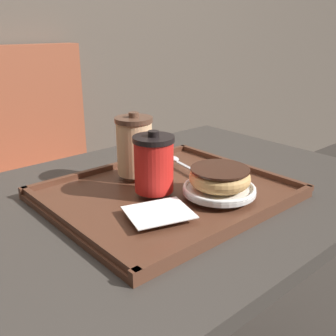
{
  "coord_description": "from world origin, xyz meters",
  "views": [
    {
      "loc": [
        -0.49,
        -0.59,
        1.07
      ],
      "look_at": [
        0.0,
        -0.03,
        0.8
      ],
      "focal_mm": 42.0,
      "sensor_mm": 36.0,
      "label": 1
    }
  ],
  "objects": [
    {
      "name": "coffee_cup_rear",
      "position": [
        -0.0,
        0.08,
        0.82
      ],
      "size": [
        0.08,
        0.08,
        0.14
      ],
      "color": "#E0B784",
      "rests_on": "serving_tray"
    },
    {
      "name": "napkin_paper",
      "position": [
        -0.09,
        -0.11,
        0.76
      ],
      "size": [
        0.13,
        0.12,
        0.0
      ],
      "rotation": [
        0.0,
        0.0,
        -0.3
      ],
      "color": "white",
      "rests_on": "serving_tray"
    },
    {
      "name": "coffee_cup_front",
      "position": [
        -0.03,
        -0.02,
        0.82
      ],
      "size": [
        0.08,
        0.08,
        0.12
      ],
      "color": "red",
      "rests_on": "serving_tray"
    },
    {
      "name": "donut_chocolate_glazed",
      "position": [
        0.06,
        -0.12,
        0.79
      ],
      "size": [
        0.12,
        0.12,
        0.04
      ],
      "color": "tan",
      "rests_on": "plate_with_chocolate_donut"
    },
    {
      "name": "plate_with_chocolate_donut",
      "position": [
        0.06,
        -0.12,
        0.77
      ],
      "size": [
        0.14,
        0.14,
        0.01
      ],
      "color": "white",
      "rests_on": "serving_tray"
    },
    {
      "name": "cafe_table",
      "position": [
        0.0,
        0.0,
        0.58
      ],
      "size": [
        1.03,
        0.7,
        0.74
      ],
      "color": "#38332D",
      "rests_on": "ground_plane"
    },
    {
      "name": "serving_tray",
      "position": [
        0.0,
        -0.03,
        0.74
      ],
      "size": [
        0.46,
        0.39,
        0.02
      ],
      "color": "#512D1E",
      "rests_on": "cafe_table"
    },
    {
      "name": "spoon",
      "position": [
        0.12,
        0.06,
        0.76
      ],
      "size": [
        0.04,
        0.14,
        0.01
      ],
      "rotation": [
        0.0,
        0.0,
        1.39
      ],
      "color": "silver",
      "rests_on": "serving_tray"
    }
  ]
}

